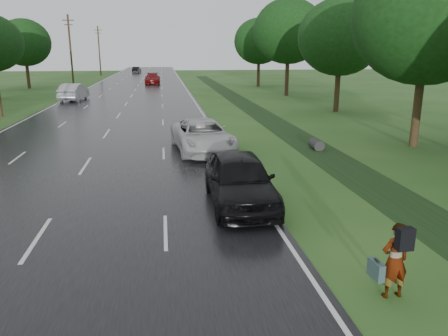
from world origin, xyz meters
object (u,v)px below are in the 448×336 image
Objects in this scene: pedestrian at (394,260)px; silver_sedan at (74,92)px; white_pickup at (203,136)px; dark_sedan at (240,179)px.

pedestrian is 0.31× the size of silver_sedan.
silver_sedan is at bearing -75.00° from pedestrian.
dark_sedan is at bearing -92.41° from white_pickup.
silver_sedan is (-11.60, 33.91, 0.01)m from dark_sedan.
pedestrian is 42.24m from silver_sedan.
silver_sedan reaches higher than dark_sedan.
silver_sedan is (-13.78, 39.92, 0.06)m from pedestrian.
white_pickup is 1.14× the size of dark_sedan.
silver_sedan is (-11.10, 25.72, 0.07)m from white_pickup.
white_pickup is 1.09× the size of silver_sedan.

